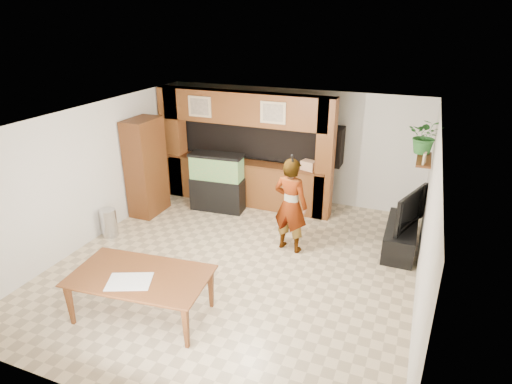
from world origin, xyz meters
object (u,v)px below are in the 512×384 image
at_px(pantry_cabinet, 146,167).
at_px(person, 291,205).
at_px(dining_table, 141,297).
at_px(television, 405,208).
at_px(aquarium, 217,183).

bearing_deg(pantry_cabinet, person, -7.08).
xyz_separation_m(person, dining_table, (-1.40, -2.68, -0.56)).
relative_size(television, person, 0.67).
relative_size(aquarium, dining_table, 0.67).
relative_size(pantry_cabinet, aquarium, 1.61).
height_order(pantry_cabinet, dining_table, pantry_cabinet).
xyz_separation_m(aquarium, person, (2.05, -1.10, 0.26)).
distance_m(pantry_cabinet, person, 3.44).
relative_size(aquarium, person, 0.73).
bearing_deg(aquarium, television, -9.03).
bearing_deg(dining_table, television, 39.93).
relative_size(aquarium, television, 1.09).
distance_m(person, dining_table, 3.08).
bearing_deg(dining_table, person, 56.31).
xyz_separation_m(aquarium, dining_table, (0.64, -3.78, -0.30)).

